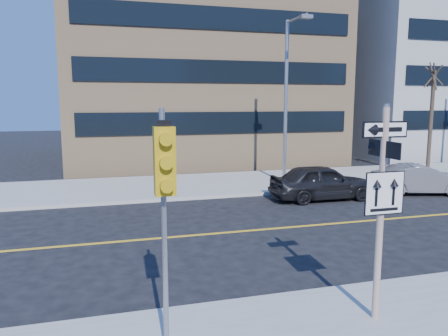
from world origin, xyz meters
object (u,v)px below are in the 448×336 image
object	(u,v)px
sign_pole	(382,201)
parked_car_b	(420,179)
traffic_signal	(165,182)
parked_car_a	(322,182)
street_tree_west	(434,78)
streetlight_a	(288,91)

from	to	relation	value
sign_pole	parked_car_b	xyz separation A→B (m)	(9.23, 9.89, -1.75)
sign_pole	traffic_signal	size ratio (longest dim) A/B	1.02
sign_pole	parked_car_a	xyz separation A→B (m)	(4.30, 10.11, -1.66)
parked_car_a	street_tree_west	xyz separation A→B (m)	(8.70, 3.70, 4.75)
sign_pole	street_tree_west	distance (m)	19.22
sign_pole	streetlight_a	bearing A→B (deg)	73.23
streetlight_a	parked_car_b	bearing A→B (deg)	-32.88
parked_car_b	streetlight_a	xyz separation A→B (m)	(-5.23, 3.38, 4.07)
sign_pole	parked_car_b	size ratio (longest dim) A/B	0.97
parked_car_a	street_tree_west	distance (m)	10.58
sign_pole	traffic_signal	bearing A→B (deg)	-177.89
parked_car_b	sign_pole	bearing A→B (deg)	152.82
traffic_signal	street_tree_west	size ratio (longest dim) A/B	0.63
streetlight_a	sign_pole	bearing A→B (deg)	-106.77
traffic_signal	streetlight_a	world-z (taller)	streetlight_a
traffic_signal	parked_car_a	world-z (taller)	traffic_signal
parked_car_b	street_tree_west	size ratio (longest dim) A/B	0.66
sign_pole	streetlight_a	distance (m)	14.05
parked_car_a	street_tree_west	world-z (taller)	street_tree_west
traffic_signal	streetlight_a	xyz separation A→B (m)	(8.00, 13.42, 1.73)
parked_car_b	traffic_signal	bearing A→B (deg)	143.03
sign_pole	parked_car_b	bearing A→B (deg)	46.98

